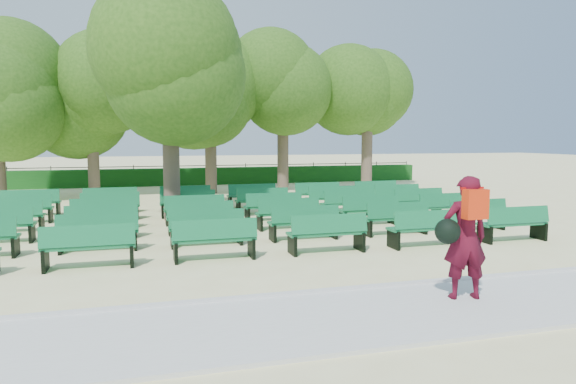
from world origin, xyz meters
The scene contains 9 objects.
ground centered at (0.00, 0.00, 0.00)m, with size 120.00×120.00×0.00m, color #F3E7A1.
paving centered at (0.00, -7.40, 0.03)m, with size 30.00×2.20×0.06m, color silver.
curb centered at (0.00, -6.25, 0.05)m, with size 30.00×0.12×0.10m, color silver.
hedge centered at (0.00, 14.00, 0.45)m, with size 26.00×0.70×0.90m, color #134C16.
fence centered at (0.00, 14.40, 0.00)m, with size 26.00×0.10×1.02m, color black, non-canonical shape.
tree_line centered at (0.00, 10.00, 0.00)m, with size 21.80×6.80×7.04m, color #366019, non-canonical shape.
bench_array centered at (0.03, 0.43, 0.09)m, with size 1.75×0.64×1.08m.
tree_among centered at (-1.72, 2.21, 4.50)m, with size 4.67×4.67×6.62m.
person centered at (2.05, -7.16, 1.03)m, with size 0.91×0.58×1.88m.
Camera 1 is at (-2.60, -13.75, 2.50)m, focal length 32.00 mm.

